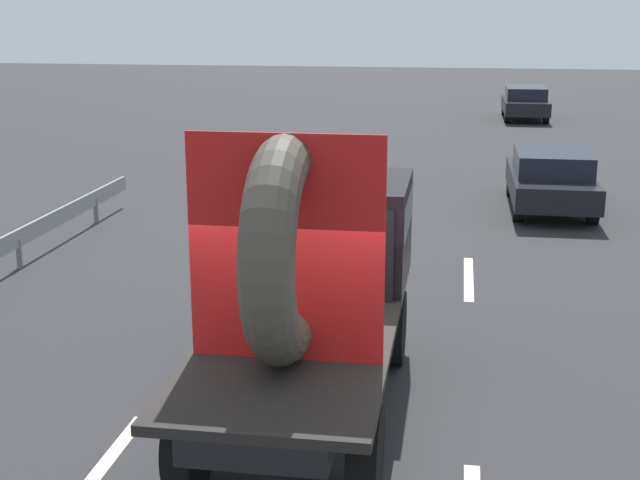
% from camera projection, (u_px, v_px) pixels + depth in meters
% --- Properties ---
extents(ground_plane, '(120.00, 120.00, 0.00)m').
position_uv_depth(ground_plane, '(305.00, 442.00, 9.40)').
color(ground_plane, '#28282B').
extents(flatbed_truck, '(2.02, 5.40, 3.40)m').
position_uv_depth(flatbed_truck, '(315.00, 263.00, 10.15)').
color(flatbed_truck, black).
rests_on(flatbed_truck, ground_plane).
extents(distant_sedan, '(1.81, 4.21, 1.37)m').
position_uv_depth(distant_sedan, '(551.00, 178.00, 20.01)').
color(distant_sedan, black).
rests_on(distant_sedan, ground_plane).
extents(lane_dash_left_near, '(0.16, 2.70, 0.01)m').
position_uv_depth(lane_dash_left_near, '(94.00, 478.00, 8.68)').
color(lane_dash_left_near, beige).
rests_on(lane_dash_left_near, ground_plane).
extents(lane_dash_left_far, '(0.16, 2.40, 0.01)m').
position_uv_depth(lane_dash_left_far, '(258.00, 268.00, 15.64)').
color(lane_dash_left_far, beige).
rests_on(lane_dash_left_far, ground_plane).
extents(lane_dash_right_far, '(0.16, 2.52, 0.01)m').
position_uv_depth(lane_dash_right_far, '(469.00, 278.00, 15.06)').
color(lane_dash_right_far, beige).
rests_on(lane_dash_right_far, ground_plane).
extents(oncoming_car, '(1.76, 4.10, 1.34)m').
position_uv_depth(oncoming_car, '(525.00, 102.00, 36.07)').
color(oncoming_car, black).
rests_on(oncoming_car, ground_plane).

